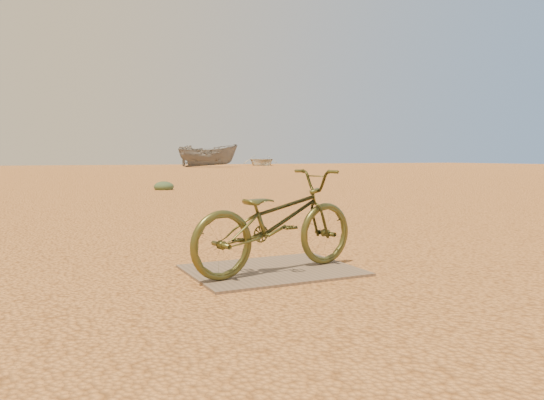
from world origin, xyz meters
name	(u,v)px	position (x,y,z in m)	size (l,w,h in m)	color
ground	(276,263)	(0.00, 0.00, 0.00)	(120.00, 120.00, 0.00)	#E08E49
plywood_board	(272,270)	(-0.18, -0.30, 0.01)	(1.42, 1.07, 0.02)	brown
bicycle	(276,221)	(-0.19, -0.39, 0.46)	(0.58, 1.65, 0.87)	#494A20
boat_mid_right	(208,156)	(13.85, 42.97, 1.07)	(2.08, 5.52, 2.14)	slate
boat_far_right	(261,160)	(22.07, 49.08, 0.57)	(3.92, 5.49, 1.14)	silver
kale_b	(164,190)	(1.77, 11.38, 0.00)	(0.59, 0.59, 0.33)	#485E3C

